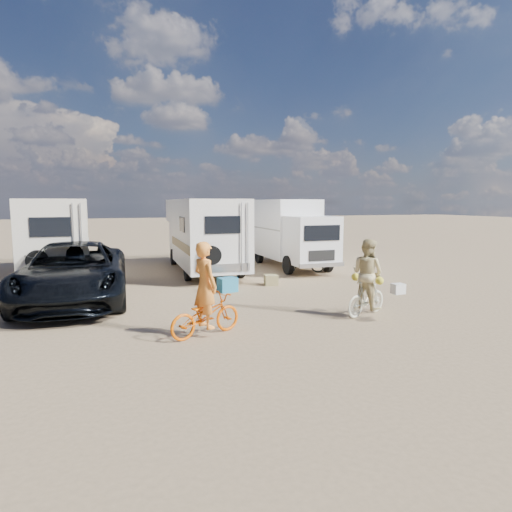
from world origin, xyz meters
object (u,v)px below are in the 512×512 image
object	(u,v)px
bike_woman	(367,298)
bike_parked	(304,261)
box_truck	(291,234)
rider_woman	(367,281)
cooler	(228,285)
bike_man	(206,315)
rv_main	(203,235)
crate	(271,280)
rider_man	(205,293)
rv_left	(59,239)
dark_suv	(74,272)

from	to	relation	value
bike_woman	bike_parked	world-z (taller)	bike_parked
box_truck	bike_woman	world-z (taller)	box_truck
box_truck	rider_woman	distance (m)	8.15
cooler	bike_man	bearing A→B (deg)	-122.96
box_truck	bike_parked	xyz separation A→B (m)	(-0.13, -1.53, -1.00)
bike_woman	cooler	xyz separation A→B (m)	(-2.48, 3.91, -0.22)
rv_main	crate	size ratio (longest dim) A/B	15.79
rider_man	bike_man	bearing A→B (deg)	-0.00
rider_man	rv_left	bearing A→B (deg)	1.21
dark_suv	crate	bearing A→B (deg)	6.53
rider_woman	crate	distance (m)	4.59
dark_suv	bike_man	bearing A→B (deg)	-54.66
rider_woman	crate	xyz separation A→B (m)	(-0.78, 4.47, -0.69)
rider_man	bike_parked	bearing A→B (deg)	-59.86
bike_man	rider_woman	distance (m)	4.19
box_truck	rider_man	xyz separation A→B (m)	(-5.70, -8.25, -0.55)
rv_main	rv_left	world-z (taller)	rv_main
rv_left	rider_man	distance (m)	9.63
bike_woman	crate	distance (m)	4.54
rider_woman	rv_main	bearing A→B (deg)	-6.34
box_truck	bike_woman	bearing A→B (deg)	-100.33
bike_parked	crate	bearing A→B (deg)	145.18
rv_left	bike_woman	distance (m)	11.62
box_truck	bike_man	world-z (taller)	box_truck
rv_main	rider_man	size ratio (longest dim) A/B	3.80
rider_woman	cooler	bearing A→B (deg)	10.85
dark_suv	crate	world-z (taller)	dark_suv
rider_man	cooler	bearing A→B (deg)	-42.08
rv_left	dark_suv	bearing A→B (deg)	-82.37
rv_left	crate	bearing A→B (deg)	-32.85
bike_man	rider_woman	bearing A→B (deg)	-106.42
rider_man	cooler	distance (m)	4.56
rv_main	cooler	world-z (taller)	rv_main
rv_main	rv_left	size ratio (longest dim) A/B	1.01
bike_woman	bike_parked	size ratio (longest dim) A/B	0.83
bike_man	bike_woman	size ratio (longest dim) A/B	1.14
dark_suv	bike_woman	xyz separation A→B (m)	(6.93, -4.06, -0.40)
rv_left	bike_parked	size ratio (longest dim) A/B	3.85
rider_man	rider_woman	world-z (taller)	rider_man
rv_main	bike_woman	bearing A→B (deg)	-72.81
rider_man	bike_parked	xyz separation A→B (m)	(5.57, 6.72, -0.44)
rv_left	bike_man	xyz separation A→B (m)	(3.51, -8.95, -1.01)
box_truck	bike_man	xyz separation A→B (m)	(-5.70, -8.25, -1.02)
bike_woman	crate	bearing A→B (deg)	-11.66
rv_left	rv_main	bearing A→B (deg)	-5.82
crate	rv_main	bearing A→B (deg)	111.13
dark_suv	bike_woman	world-z (taller)	dark_suv
rv_main	rider_woman	distance (m)	8.58
rider_man	cooler	xyz separation A→B (m)	(1.68, 4.18, -0.68)
rv_main	rider_woman	world-z (taller)	rv_main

